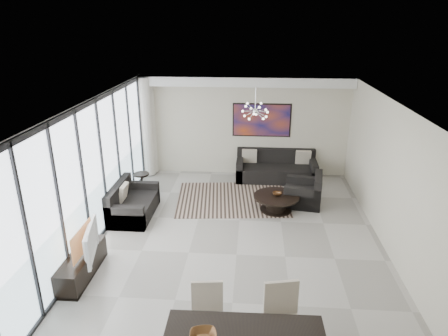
# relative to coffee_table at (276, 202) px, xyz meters

# --- Properties ---
(room_shell) EXTENTS (6.00, 9.00, 2.90)m
(room_shell) POSITION_rel_coffee_table_xyz_m (-0.41, -2.03, 1.23)
(room_shell) COLOR #A8A39B
(room_shell) RESTS_ON ground
(window_wall) EXTENTS (0.37, 8.95, 2.90)m
(window_wall) POSITION_rel_coffee_table_xyz_m (-3.72, -2.03, 1.25)
(window_wall) COLOR silver
(window_wall) RESTS_ON floor
(soffit) EXTENTS (5.98, 0.40, 0.26)m
(soffit) POSITION_rel_coffee_table_xyz_m (-0.87, 2.27, 2.55)
(soffit) COLOR white
(soffit) RESTS_ON room_shell
(painting) EXTENTS (1.68, 0.04, 0.98)m
(painting) POSITION_rel_coffee_table_xyz_m (-0.37, 2.44, 1.43)
(painting) COLOR #B04118
(painting) RESTS_ON room_shell
(chandelier) EXTENTS (0.66, 0.66, 0.71)m
(chandelier) POSITION_rel_coffee_table_xyz_m (-0.57, 0.47, 2.13)
(chandelier) COLOR silver
(chandelier) RESTS_ON room_shell
(rug) EXTENTS (3.00, 2.41, 0.01)m
(rug) POSITION_rel_coffee_table_xyz_m (-1.10, 0.57, -0.21)
(rug) COLOR black
(rug) RESTS_ON floor
(coffee_table) EXTENTS (1.11, 1.11, 0.39)m
(coffee_table) POSITION_rel_coffee_table_xyz_m (0.00, 0.00, 0.00)
(coffee_table) COLOR black
(coffee_table) RESTS_ON floor
(bowl_coffee) EXTENTS (0.24, 0.24, 0.07)m
(bowl_coffee) POSITION_rel_coffee_table_xyz_m (0.02, 0.04, 0.20)
(bowl_coffee) COLOR brown
(bowl_coffee) RESTS_ON coffee_table
(sofa_main) EXTENTS (2.28, 0.93, 0.83)m
(sofa_main) POSITION_rel_coffee_table_xyz_m (0.08, 2.04, 0.06)
(sofa_main) COLOR black
(sofa_main) RESTS_ON floor
(loveseat) EXTENTS (0.88, 1.57, 0.78)m
(loveseat) POSITION_rel_coffee_table_xyz_m (-3.41, -0.52, 0.05)
(loveseat) COLOR black
(loveseat) RESTS_ON floor
(armchair) EXTENTS (1.03, 1.07, 0.79)m
(armchair) POSITION_rel_coffee_table_xyz_m (0.72, 0.45, 0.05)
(armchair) COLOR black
(armchair) RESTS_ON floor
(side_table) EXTENTS (0.42, 0.42, 0.57)m
(side_table) POSITION_rel_coffee_table_xyz_m (-3.52, 0.74, 0.17)
(side_table) COLOR black
(side_table) RESTS_ON floor
(tv_console) EXTENTS (0.40, 1.43, 0.45)m
(tv_console) POSITION_rel_coffee_table_xyz_m (-3.63, -2.92, 0.00)
(tv_console) COLOR black
(tv_console) RESTS_ON floor
(television) EXTENTS (0.36, 1.00, 0.58)m
(television) POSITION_rel_coffee_table_xyz_m (-3.47, -2.97, 0.52)
(television) COLOR gray
(television) RESTS_ON tv_console
(dining_chair_nw) EXTENTS (0.50, 0.50, 0.97)m
(dining_chair_nw) POSITION_rel_coffee_table_xyz_m (-1.18, -4.34, 0.34)
(dining_chair_nw) COLOR beige
(dining_chair_nw) RESTS_ON floor
(dining_chair_ne) EXTENTS (0.58, 0.58, 1.06)m
(dining_chair_ne) POSITION_rel_coffee_table_xyz_m (-0.13, -4.38, 0.39)
(dining_chair_ne) COLOR beige
(dining_chair_ne) RESTS_ON floor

